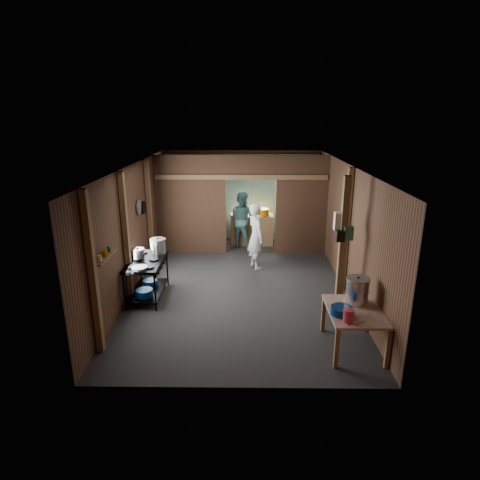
{
  "coord_description": "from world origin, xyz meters",
  "views": [
    {
      "loc": [
        0.1,
        -8.25,
        3.62
      ],
      "look_at": [
        0.0,
        -0.2,
        1.1
      ],
      "focal_mm": 30.51,
      "sensor_mm": 36.0,
      "label": 1
    }
  ],
  "objects_px": {
    "prep_table": "(353,329)",
    "cook": "(256,236)",
    "yellow_tub": "(263,212)",
    "gas_range": "(147,279)",
    "stock_pot": "(357,291)",
    "stove_pot_large": "(158,246)",
    "pink_bucket": "(348,315)"
  },
  "relations": [
    {
      "from": "gas_range",
      "to": "stove_pot_large",
      "type": "distance_m",
      "value": 0.71
    },
    {
      "from": "yellow_tub",
      "to": "prep_table",
      "type": "bearing_deg",
      "value": -77.33
    },
    {
      "from": "prep_table",
      "to": "stove_pot_large",
      "type": "xyz_separation_m",
      "value": [
        -3.54,
        2.28,
        0.61
      ]
    },
    {
      "from": "pink_bucket",
      "to": "stove_pot_large",
      "type": "bearing_deg",
      "value": 141.62
    },
    {
      "from": "gas_range",
      "to": "prep_table",
      "type": "xyz_separation_m",
      "value": [
        3.71,
        -1.86,
        -0.06
      ]
    },
    {
      "from": "stock_pot",
      "to": "yellow_tub",
      "type": "relative_size",
      "value": 1.34
    },
    {
      "from": "prep_table",
      "to": "pink_bucket",
      "type": "height_order",
      "value": "pink_bucket"
    },
    {
      "from": "prep_table",
      "to": "yellow_tub",
      "type": "height_order",
      "value": "yellow_tub"
    },
    {
      "from": "stock_pot",
      "to": "yellow_tub",
      "type": "xyz_separation_m",
      "value": [
        -1.3,
        5.17,
        0.06
      ]
    },
    {
      "from": "stove_pot_large",
      "to": "cook",
      "type": "bearing_deg",
      "value": 31.32
    },
    {
      "from": "prep_table",
      "to": "stock_pot",
      "type": "relative_size",
      "value": 2.56
    },
    {
      "from": "prep_table",
      "to": "stove_pot_large",
      "type": "distance_m",
      "value": 4.25
    },
    {
      "from": "prep_table",
      "to": "pink_bucket",
      "type": "xyz_separation_m",
      "value": [
        -0.2,
        -0.37,
        0.43
      ]
    },
    {
      "from": "pink_bucket",
      "to": "cook",
      "type": "bearing_deg",
      "value": 107.98
    },
    {
      "from": "stove_pot_large",
      "to": "yellow_tub",
      "type": "xyz_separation_m",
      "value": [
        2.32,
        3.14,
        -0.01
      ]
    },
    {
      "from": "cook",
      "to": "gas_range",
      "type": "bearing_deg",
      "value": 104.1
    },
    {
      "from": "stock_pot",
      "to": "cook",
      "type": "distance_m",
      "value": 3.63
    },
    {
      "from": "prep_table",
      "to": "stove_pot_large",
      "type": "height_order",
      "value": "stove_pot_large"
    },
    {
      "from": "stock_pot",
      "to": "cook",
      "type": "height_order",
      "value": "cook"
    },
    {
      "from": "pink_bucket",
      "to": "yellow_tub",
      "type": "relative_size",
      "value": 0.56
    },
    {
      "from": "gas_range",
      "to": "pink_bucket",
      "type": "relative_size",
      "value": 7.25
    },
    {
      "from": "stock_pot",
      "to": "gas_range",
      "type": "bearing_deg",
      "value": 157.16
    },
    {
      "from": "stove_pot_large",
      "to": "prep_table",
      "type": "bearing_deg",
      "value": -32.79
    },
    {
      "from": "prep_table",
      "to": "gas_range",
      "type": "bearing_deg",
      "value": 153.43
    },
    {
      "from": "prep_table",
      "to": "stock_pot",
      "type": "xyz_separation_m",
      "value": [
        0.08,
        0.26,
        0.54
      ]
    },
    {
      "from": "prep_table",
      "to": "cook",
      "type": "xyz_separation_m",
      "value": [
        -1.47,
        3.54,
        0.46
      ]
    },
    {
      "from": "prep_table",
      "to": "cook",
      "type": "bearing_deg",
      "value": 112.49
    },
    {
      "from": "gas_range",
      "to": "cook",
      "type": "bearing_deg",
      "value": 36.93
    },
    {
      "from": "gas_range",
      "to": "yellow_tub",
      "type": "bearing_deg",
      "value": 55.1
    },
    {
      "from": "gas_range",
      "to": "prep_table",
      "type": "bearing_deg",
      "value": -26.57
    },
    {
      "from": "stove_pot_large",
      "to": "pink_bucket",
      "type": "distance_m",
      "value": 4.27
    },
    {
      "from": "prep_table",
      "to": "yellow_tub",
      "type": "bearing_deg",
      "value": 102.67
    }
  ]
}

